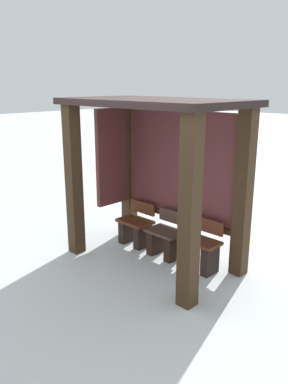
{
  "coord_description": "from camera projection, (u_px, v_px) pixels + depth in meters",
  "views": [
    {
      "loc": [
        3.7,
        -3.93,
        2.58
      ],
      "look_at": [
        0.29,
        -0.48,
        1.24
      ],
      "focal_mm": 36.52,
      "sensor_mm": 36.0,
      "label": 1
    }
  ],
  "objects": [
    {
      "name": "ground_plane",
      "position": [
        153.0,
        261.0,
        5.89
      ],
      "size": [
        60.0,
        60.0,
        0.0
      ],
      "primitive_type": "plane",
      "color": "silver"
    },
    {
      "name": "bus_shelter",
      "position": [
        157.0,
        152.0,
        5.62
      ],
      "size": [
        2.57,
        1.49,
        2.39
      ],
      "color": "#392718",
      "rests_on": "ground"
    },
    {
      "name": "bench_left_inside",
      "position": [
        136.0,
        228.0,
        6.46
      ],
      "size": [
        0.56,
        0.38,
        0.71
      ],
      "color": "#572915",
      "rests_on": "ground"
    },
    {
      "name": "bench_center_inside",
      "position": [
        166.0,
        239.0,
        6.01
      ],
      "size": [
        0.56,
        0.4,
        0.7
      ],
      "color": "#4D362C",
      "rests_on": "ground"
    },
    {
      "name": "bench_right_inside",
      "position": [
        200.0,
        250.0,
        5.56
      ],
      "size": [
        0.56,
        0.34,
        0.74
      ],
      "color": "#582A1A",
      "rests_on": "ground"
    }
  ]
}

